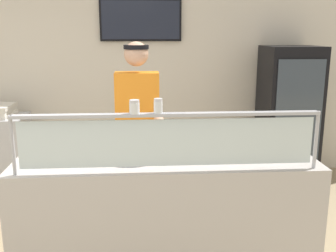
# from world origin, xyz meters

# --- Properties ---
(ground_plane) EXTENTS (12.00, 12.00, 0.00)m
(ground_plane) POSITION_xyz_m (1.07, 1.00, 0.00)
(ground_plane) COLOR tan
(ground_plane) RESTS_ON ground
(shop_rear_unit) EXTENTS (6.55, 0.13, 2.70)m
(shop_rear_unit) POSITION_xyz_m (1.07, 2.70, 1.36)
(shop_rear_unit) COLOR silver
(shop_rear_unit) RESTS_ON ground
(serving_counter) EXTENTS (2.15, 0.73, 0.95)m
(serving_counter) POSITION_xyz_m (1.07, 0.37, 0.47)
(serving_counter) COLOR #BCB7B2
(serving_counter) RESTS_ON ground
(sneeze_guard) EXTENTS (1.97, 0.06, 0.39)m
(sneeze_guard) POSITION_xyz_m (1.07, 0.06, 1.20)
(sneeze_guard) COLOR #B2B5BC
(sneeze_guard) RESTS_ON serving_counter
(pizza_tray) EXTENTS (0.47, 0.47, 0.04)m
(pizza_tray) POSITION_xyz_m (0.82, 0.38, 0.97)
(pizza_tray) COLOR #9EA0A8
(pizza_tray) RESTS_ON serving_counter
(pizza_server) EXTENTS (0.12, 0.29, 0.01)m
(pizza_server) POSITION_xyz_m (0.80, 0.36, 0.99)
(pizza_server) COLOR #ADAFB7
(pizza_server) RESTS_ON pizza_tray
(parmesan_shaker) EXTENTS (0.06, 0.06, 0.09)m
(parmesan_shaker) POSITION_xyz_m (0.86, 0.06, 1.38)
(parmesan_shaker) COLOR white
(parmesan_shaker) RESTS_ON sneeze_guard
(pepper_flake_shaker) EXTENTS (0.06, 0.06, 0.09)m
(pepper_flake_shaker) POSITION_xyz_m (1.01, 0.06, 1.38)
(pepper_flake_shaker) COLOR white
(pepper_flake_shaker) RESTS_ON sneeze_guard
(worker_figure) EXTENTS (0.41, 0.50, 1.76)m
(worker_figure) POSITION_xyz_m (0.87, 1.04, 1.01)
(worker_figure) COLOR #23232D
(worker_figure) RESTS_ON ground
(drink_fridge) EXTENTS (0.65, 0.64, 1.68)m
(drink_fridge) POSITION_xyz_m (2.70, 2.25, 0.84)
(drink_fridge) COLOR black
(drink_fridge) RESTS_ON ground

